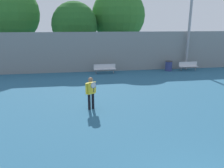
{
  "coord_description": "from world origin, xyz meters",
  "views": [
    {
      "loc": [
        -3.19,
        -3.42,
        4.26
      ],
      "look_at": [
        -1.28,
        8.37,
        0.96
      ],
      "focal_mm": 35.0,
      "sensor_mm": 36.0,
      "label": 1
    }
  ],
  "objects_px": {
    "tennis_player": "(91,91)",
    "tree_dark_dense": "(118,16)",
    "trash_bin": "(169,66)",
    "tree_green_broad": "(9,13)",
    "light_pole_near_left": "(192,1)",
    "bench_courtside_near": "(188,65)",
    "bench_courtside_far": "(105,68)",
    "tree_green_tall": "(75,25)"
  },
  "relations": [
    {
      "from": "bench_courtside_far",
      "to": "tree_green_broad",
      "type": "distance_m",
      "value": 12.39
    },
    {
      "from": "bench_courtside_near",
      "to": "tree_green_tall",
      "type": "relative_size",
      "value": 0.28
    },
    {
      "from": "trash_bin",
      "to": "tree_green_broad",
      "type": "distance_m",
      "value": 17.33
    },
    {
      "from": "tennis_player",
      "to": "bench_courtside_near",
      "type": "height_order",
      "value": "tennis_player"
    },
    {
      "from": "light_pole_near_left",
      "to": "trash_bin",
      "type": "xyz_separation_m",
      "value": [
        -1.91,
        -0.36,
        -5.8
      ]
    },
    {
      "from": "tennis_player",
      "to": "light_pole_near_left",
      "type": "xyz_separation_m",
      "value": [
        9.75,
        8.81,
        5.28
      ]
    },
    {
      "from": "tennis_player",
      "to": "trash_bin",
      "type": "xyz_separation_m",
      "value": [
        7.84,
        8.46,
        -0.52
      ]
    },
    {
      "from": "bench_courtside_near",
      "to": "trash_bin",
      "type": "height_order",
      "value": "trash_bin"
    },
    {
      "from": "tennis_player",
      "to": "tree_green_broad",
      "type": "distance_m",
      "value": 17.25
    },
    {
      "from": "bench_courtside_near",
      "to": "tree_green_broad",
      "type": "xyz_separation_m",
      "value": [
        -17.19,
        6.66,
        4.85
      ]
    },
    {
      "from": "tennis_player",
      "to": "tree_green_broad",
      "type": "xyz_separation_m",
      "value": [
        -7.49,
        14.91,
        4.37
      ]
    },
    {
      "from": "trash_bin",
      "to": "tree_dark_dense",
      "type": "relative_size",
      "value": 0.11
    },
    {
      "from": "bench_courtside_near",
      "to": "tree_dark_dense",
      "type": "xyz_separation_m",
      "value": [
        -5.37,
        7.2,
        4.68
      ]
    },
    {
      "from": "bench_courtside_near",
      "to": "bench_courtside_far",
      "type": "relative_size",
      "value": 0.92
    },
    {
      "from": "bench_courtside_near",
      "to": "light_pole_near_left",
      "type": "bearing_deg",
      "value": 85.27
    },
    {
      "from": "tennis_player",
      "to": "trash_bin",
      "type": "distance_m",
      "value": 11.54
    },
    {
      "from": "light_pole_near_left",
      "to": "tree_dark_dense",
      "type": "relative_size",
      "value": 1.27
    },
    {
      "from": "tennis_player",
      "to": "bench_courtside_near",
      "type": "xyz_separation_m",
      "value": [
        9.7,
        8.26,
        -0.47
      ]
    },
    {
      "from": "tree_green_broad",
      "to": "tree_dark_dense",
      "type": "height_order",
      "value": "tree_green_broad"
    },
    {
      "from": "bench_courtside_far",
      "to": "light_pole_near_left",
      "type": "bearing_deg",
      "value": 3.99
    },
    {
      "from": "bench_courtside_near",
      "to": "bench_courtside_far",
      "type": "xyz_separation_m",
      "value": [
        -7.94,
        0.0,
        0.0
      ]
    },
    {
      "from": "tree_green_broad",
      "to": "tree_dark_dense",
      "type": "relative_size",
      "value": 1.03
    },
    {
      "from": "tennis_player",
      "to": "tree_green_tall",
      "type": "height_order",
      "value": "tree_green_tall"
    },
    {
      "from": "bench_courtside_far",
      "to": "tree_green_tall",
      "type": "xyz_separation_m",
      "value": [
        -2.49,
        5.31,
        3.64
      ]
    },
    {
      "from": "bench_courtside_near",
      "to": "trash_bin",
      "type": "distance_m",
      "value": 1.88
    },
    {
      "from": "light_pole_near_left",
      "to": "tree_dark_dense",
      "type": "distance_m",
      "value": 8.64
    },
    {
      "from": "tennis_player",
      "to": "tree_dark_dense",
      "type": "distance_m",
      "value": 16.59
    },
    {
      "from": "tennis_player",
      "to": "light_pole_near_left",
      "type": "height_order",
      "value": "light_pole_near_left"
    },
    {
      "from": "light_pole_near_left",
      "to": "trash_bin",
      "type": "distance_m",
      "value": 6.11
    },
    {
      "from": "tree_green_tall",
      "to": "tree_green_broad",
      "type": "relative_size",
      "value": 0.77
    },
    {
      "from": "tennis_player",
      "to": "bench_courtside_far",
      "type": "xyz_separation_m",
      "value": [
        1.77,
        8.26,
        -0.47
      ]
    },
    {
      "from": "light_pole_near_left",
      "to": "trash_bin",
      "type": "bearing_deg",
      "value": -169.48
    },
    {
      "from": "bench_courtside_far",
      "to": "tree_dark_dense",
      "type": "distance_m",
      "value": 8.96
    },
    {
      "from": "tree_green_broad",
      "to": "light_pole_near_left",
      "type": "bearing_deg",
      "value": -19.49
    },
    {
      "from": "tennis_player",
      "to": "tree_green_tall",
      "type": "distance_m",
      "value": 13.95
    },
    {
      "from": "bench_courtside_far",
      "to": "tree_green_tall",
      "type": "height_order",
      "value": "tree_green_tall"
    },
    {
      "from": "tree_green_tall",
      "to": "tennis_player",
      "type": "bearing_deg",
      "value": -86.94
    },
    {
      "from": "bench_courtside_far",
      "to": "light_pole_near_left",
      "type": "height_order",
      "value": "light_pole_near_left"
    },
    {
      "from": "tree_green_tall",
      "to": "tree_dark_dense",
      "type": "xyz_separation_m",
      "value": [
        5.06,
        1.89,
        1.04
      ]
    },
    {
      "from": "bench_courtside_near",
      "to": "bench_courtside_far",
      "type": "bearing_deg",
      "value": 180.0
    },
    {
      "from": "tennis_player",
      "to": "bench_courtside_far",
      "type": "distance_m",
      "value": 8.46
    },
    {
      "from": "tree_dark_dense",
      "to": "trash_bin",
      "type": "bearing_deg",
      "value": -63.39
    }
  ]
}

